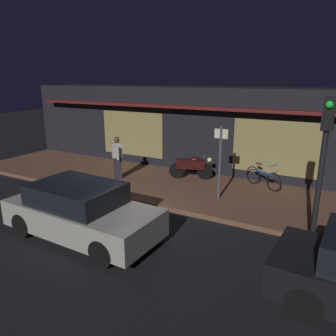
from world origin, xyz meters
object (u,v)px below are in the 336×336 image
Objects in this scene: motorcycle at (192,166)px; traffic_light_pole at (324,150)px; person_photographer at (117,157)px; bicycle_parked at (263,178)px; sign_post at (220,158)px; parked_car_near at (81,211)px.

traffic_light_pole reaches higher than motorcycle.
bicycle_parked is at bearing 17.84° from person_photographer.
sign_post reaches higher than parked_car_near.
person_photographer is 4.54m from parked_car_near.
traffic_light_pole is at bearing 20.67° from parked_car_near.
motorcycle is 1.13× the size of bicycle_parked.
parked_car_near is (-3.29, -5.77, 0.20)m from bicycle_parked.
person_photographer reaches higher than bicycle_parked.
motorcycle is 0.68× the size of sign_post.
bicycle_parked is at bearing 61.50° from sign_post.
person_photographer is 0.46× the size of traffic_light_pole.
bicycle_parked is 4.71m from traffic_light_pole.
motorcycle is at bearing 137.63° from sign_post.
traffic_light_pole reaches higher than bicycle_parked.
motorcycle is 6.13m from traffic_light_pole.
traffic_light_pole is at bearing -16.10° from person_photographer.
person_photographer reaches higher than motorcycle.
parked_car_near is at bearing -159.33° from traffic_light_pole.
bicycle_parked is 0.87× the size of person_photographer.
sign_post is at bearing 59.82° from parked_car_near.
person_photographer is 0.40× the size of parked_car_near.
person_photographer is at bearing 177.81° from sign_post.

